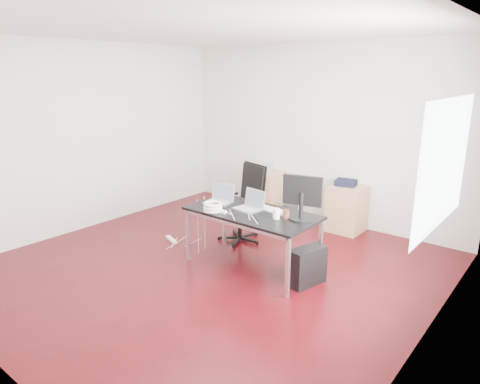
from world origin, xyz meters
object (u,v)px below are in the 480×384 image
Objects in this scene: filing_cabinet_right at (347,209)px; office_chair at (245,199)px; pc_tower at (307,266)px; desk at (252,216)px; filing_cabinet_left at (266,192)px.

office_chair is at bearing -128.47° from filing_cabinet_right.
office_chair is at bearing 169.46° from pc_tower.
desk is 1.48× the size of office_chair.
desk is 2.29× the size of filing_cabinet_left.
office_chair is 2.40× the size of pc_tower.
office_chair is at bearing 133.32° from desk.
desk reaches higher than filing_cabinet_right.
office_chair is 1.61m from filing_cabinet_right.
filing_cabinet_right is 1.56× the size of pc_tower.
filing_cabinet_right is at bearing 0.00° from filing_cabinet_left.
office_chair reaches higher than desk.
filing_cabinet_right reaches higher than pc_tower.
office_chair reaches higher than filing_cabinet_left.
office_chair is 1.37m from filing_cabinet_left.
filing_cabinet_left is 2.69m from pc_tower.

